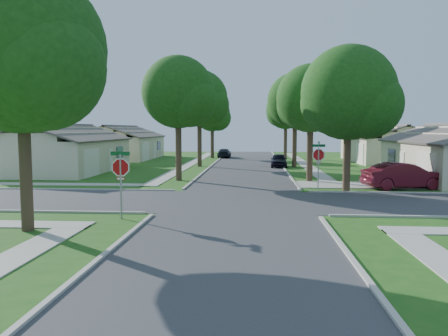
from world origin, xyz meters
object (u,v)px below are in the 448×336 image
stop_sign_sw (121,170)px  tree_e_far (286,111)px  tree_e_mid (296,103)px  tree_w_far (213,115)px  car_curb_west (224,153)px  tree_e_near (311,102)px  car_driveway (404,176)px  tree_ne_corner (349,97)px  car_curb_east (279,160)px  tree_w_mid (200,101)px  tree_sw_corner (23,57)px  house_ne_far (387,148)px  tree_w_near (179,96)px  house_nw_far (122,147)px  stop_sign_ne (319,157)px  house_nw_near (64,154)px

stop_sign_sw → tree_e_far: bearing=76.3°
tree_e_mid → stop_sign_sw: bearing=-110.2°
tree_w_far → car_curb_west: bearing=32.0°
tree_e_near → car_driveway: tree_e_near is taller
tree_ne_corner → car_driveway: 6.19m
car_curb_east → tree_w_mid: bearing=-177.5°
stop_sign_sw → tree_sw_corner: 5.54m
tree_e_far → car_driveway: 29.46m
tree_w_far → house_ne_far: bearing=-13.6°
tree_w_near → tree_sw_corner: bearing=-99.9°
tree_e_far → tree_sw_corner: (-12.19, -41.00, 0.28)m
house_ne_far → house_nw_far: size_ratio=1.00×
tree_e_mid → stop_sign_ne: bearing=-90.2°
stop_sign_sw → tree_e_mid: tree_e_mid is taller
stop_sign_sw → tree_e_far: size_ratio=0.34×
stop_sign_sw → tree_sw_corner: size_ratio=0.31×
tree_sw_corner → car_curb_west: bearing=84.2°
tree_e_near → stop_sign_ne: bearing=-90.7°
stop_sign_sw → car_driveway: bearing=34.6°
stop_sign_sw → tree_e_near: tree_e_near is taller
car_driveway → car_curb_east: 16.98m
stop_sign_ne → tree_w_far: size_ratio=0.37×
stop_sign_ne → car_driveway: size_ratio=0.60×
tree_e_near → house_nw_far: 31.24m
car_curb_west → tree_e_mid: bearing=119.4°
tree_ne_corner → house_ne_far: tree_ne_corner is taller
tree_sw_corner → house_nw_far: size_ratio=0.70×
tree_e_near → tree_w_far: tree_e_near is taller
tree_e_mid → house_ne_far: tree_e_mid is taller
tree_e_far → house_nw_far: tree_e_far is taller
tree_e_mid → car_curb_east: 5.80m
tree_e_near → house_nw_near: tree_e_near is taller
stop_sign_ne → car_driveway: bearing=8.4°
tree_w_near → tree_sw_corner: size_ratio=0.94×
car_driveway → tree_w_mid: bearing=32.9°
tree_w_far → car_driveway: 32.43m
tree_w_near → tree_sw_corner: tree_sw_corner is taller
house_ne_far → house_nw_near: 34.91m
stop_sign_sw → tree_e_far: 40.04m
stop_sign_ne → tree_e_near: bearing=89.3°
tree_e_near → house_nw_near: size_ratio=0.61×
tree_ne_corner → house_nw_far: tree_ne_corner is taller
tree_ne_corner → house_nw_near: 25.15m
tree_ne_corner → car_driveway: size_ratio=1.73×
tree_e_far → tree_w_mid: 16.05m
house_nw_near → car_curb_east: size_ratio=3.48×
tree_e_far → house_nw_far: 21.31m
tree_e_far → car_curb_east: 14.13m
stop_sign_ne → car_curb_west: stop_sign_ne is taller
tree_e_near → tree_sw_corner: tree_sw_corner is taller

